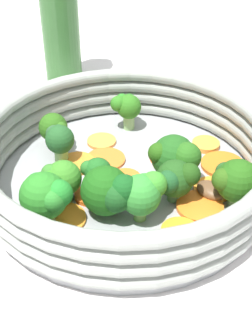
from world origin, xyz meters
The scene contains 30 objects.
ground_plane centered at (0.00, 0.00, 0.00)m, with size 4.00×4.00×0.00m, color white.
skillet centered at (0.00, 0.00, 0.01)m, with size 0.28×0.28×0.01m, color #939699.
skillet_rim_wall centered at (0.00, 0.00, 0.04)m, with size 0.30×0.30×0.06m.
skillet_rivet_left centered at (-0.09, 0.10, 0.02)m, with size 0.01×0.01×0.01m, color #929995.
carrot_slice_0 centered at (-0.07, 0.04, 0.01)m, with size 0.05×0.05×0.00m, color orange.
carrot_slice_1 centered at (-0.10, -0.03, 0.01)m, with size 0.05×0.05×0.00m, color orange.
carrot_slice_2 centered at (0.02, -0.03, 0.01)m, with size 0.04×0.04×0.00m, color orange.
carrot_slice_3 centered at (0.03, -0.07, 0.01)m, with size 0.03×0.03×0.00m, color orange.
carrot_slice_4 centered at (0.04, 0.03, 0.01)m, with size 0.03×0.03×0.01m, color orange.
carrot_slice_5 centered at (0.06, 0.06, 0.01)m, with size 0.05×0.05×0.00m, color orange.
carrot_slice_6 centered at (0.04, -0.03, 0.01)m, with size 0.03×0.03×0.00m, color orange.
carrot_slice_7 centered at (-0.05, 0.08, 0.01)m, with size 0.04×0.04×0.00m, color orange.
carrot_slice_8 centered at (-0.09, 0.02, 0.01)m, with size 0.04×0.04×0.00m, color orange.
carrot_slice_9 centered at (-0.09, -0.07, 0.01)m, with size 0.03×0.03×0.01m, color orange.
carrot_slice_10 centered at (0.05, -0.02, 0.01)m, with size 0.04×0.04×0.01m, color orange.
carrot_slice_11 centered at (-0.05, -0.04, 0.01)m, with size 0.04×0.04×0.01m, color orange.
carrot_slice_12 centered at (0.00, 0.00, 0.01)m, with size 0.03×0.03×0.00m, color orange.
broccoli_floret_0 centered at (0.07, 0.07, 0.04)m, with size 0.05×0.05×0.06m.
broccoli_floret_1 centered at (0.07, -0.03, 0.04)m, with size 0.03×0.03×0.05m.
broccoli_floret_2 centered at (0.06, 0.03, 0.04)m, with size 0.04×0.04×0.04m.
broccoli_floret_3 centered at (0.08, -0.06, 0.04)m, with size 0.03×0.04×0.04m.
broccoli_floret_4 centered at (-0.11, 0.03, 0.04)m, with size 0.05×0.04×0.05m.
broccoli_floret_5 centered at (0.03, 0.02, 0.03)m, with size 0.03×0.03×0.04m.
broccoli_floret_6 centered at (-0.05, 0.00, 0.04)m, with size 0.05×0.05×0.05m.
broccoli_floret_7 centered at (0.01, 0.05, 0.04)m, with size 0.05×0.05×0.05m.
broccoli_floret_8 centered at (0.00, -0.10, 0.04)m, with size 0.03×0.03×0.04m.
broccoli_floret_9 centered at (-0.02, 0.06, 0.04)m, with size 0.04×0.04×0.05m.
broccoli_floret_10 centered at (-0.05, 0.03, 0.04)m, with size 0.04×0.04×0.05m.
mushroom_piece_0 centered at (-0.09, 0.02, 0.02)m, with size 0.03×0.02×0.01m, color brown.
oil_bottle centered at (0.10, -0.26, 0.10)m, with size 0.05×0.05×0.24m.
Camera 1 is at (-0.01, 0.39, 0.31)m, focal length 50.00 mm.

